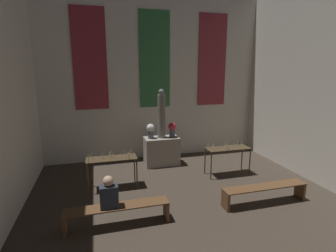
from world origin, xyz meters
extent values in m
cube|color=silver|center=(0.00, 11.81, 2.89)|extent=(7.89, 0.12, 5.77)
cube|color=maroon|center=(-2.14, 11.73, 3.46)|extent=(1.07, 0.03, 3.23)
cube|color=#33723F|center=(0.00, 11.73, 3.46)|extent=(1.07, 0.03, 3.23)
cube|color=maroon|center=(2.14, 11.73, 3.46)|extent=(1.07, 0.03, 3.23)
cube|color=gray|center=(0.00, 10.83, 0.47)|extent=(1.13, 0.63, 0.94)
cylinder|color=slate|center=(0.00, 10.83, 1.65)|extent=(0.26, 0.26, 1.42)
sphere|color=slate|center=(0.00, 10.83, 2.45)|extent=(0.18, 0.18, 0.18)
cylinder|color=#4C5666|center=(-0.37, 10.83, 1.07)|extent=(0.18, 0.18, 0.26)
sphere|color=silver|center=(-0.37, 10.83, 1.29)|extent=(0.26, 0.26, 0.26)
cylinder|color=#4C5666|center=(0.37, 10.83, 1.07)|extent=(0.18, 0.18, 0.26)
sphere|color=#DB3342|center=(0.37, 10.83, 1.29)|extent=(0.26, 0.26, 0.26)
cube|color=#473823|center=(-1.71, 9.47, 0.84)|extent=(1.33, 0.50, 0.02)
cylinder|color=#473823|center=(-2.35, 9.25, 0.41)|extent=(0.04, 0.04, 0.83)
cylinder|color=#473823|center=(-1.08, 9.25, 0.41)|extent=(0.04, 0.04, 0.83)
cylinder|color=#473823|center=(-2.35, 9.70, 0.41)|extent=(0.04, 0.04, 0.83)
cylinder|color=#473823|center=(-1.08, 9.70, 0.41)|extent=(0.04, 0.04, 0.83)
cylinder|color=silver|center=(-1.76, 9.50, 0.89)|extent=(0.02, 0.02, 0.09)
sphere|color=#F9CC4C|center=(-1.76, 9.50, 0.95)|extent=(0.02, 0.02, 0.02)
cylinder|color=silver|center=(-1.67, 9.49, 0.90)|extent=(0.02, 0.02, 0.10)
sphere|color=#F9CC4C|center=(-1.67, 9.49, 0.96)|extent=(0.02, 0.02, 0.02)
cylinder|color=silver|center=(-1.73, 9.60, 0.91)|extent=(0.02, 0.02, 0.12)
sphere|color=#F9CC4C|center=(-1.73, 9.60, 0.98)|extent=(0.02, 0.02, 0.02)
cylinder|color=silver|center=(-1.28, 9.32, 0.92)|extent=(0.02, 0.02, 0.14)
sphere|color=#F9CC4C|center=(-1.28, 9.32, 1.00)|extent=(0.02, 0.02, 0.02)
cylinder|color=silver|center=(-2.22, 9.53, 0.91)|extent=(0.02, 0.02, 0.13)
sphere|color=#F9CC4C|center=(-2.22, 9.53, 0.99)|extent=(0.02, 0.02, 0.02)
cylinder|color=silver|center=(-1.96, 9.47, 0.93)|extent=(0.02, 0.02, 0.17)
sphere|color=#F9CC4C|center=(-1.96, 9.47, 1.03)|extent=(0.02, 0.02, 0.02)
cylinder|color=silver|center=(-1.36, 9.68, 0.89)|extent=(0.02, 0.02, 0.09)
sphere|color=#F9CC4C|center=(-1.36, 9.68, 0.95)|extent=(0.02, 0.02, 0.02)
cylinder|color=silver|center=(-1.30, 9.30, 0.92)|extent=(0.02, 0.02, 0.14)
sphere|color=#F9CC4C|center=(-1.30, 9.30, 1.00)|extent=(0.02, 0.02, 0.02)
cylinder|color=silver|center=(-1.74, 9.44, 0.92)|extent=(0.02, 0.02, 0.15)
sphere|color=#F9CC4C|center=(-1.74, 9.44, 1.01)|extent=(0.02, 0.02, 0.02)
cylinder|color=silver|center=(-1.17, 9.66, 0.91)|extent=(0.02, 0.02, 0.12)
sphere|color=#F9CC4C|center=(-1.17, 9.66, 0.98)|extent=(0.02, 0.02, 0.02)
cylinder|color=silver|center=(-2.30, 9.30, 0.93)|extent=(0.02, 0.02, 0.17)
sphere|color=#F9CC4C|center=(-2.30, 9.30, 1.02)|extent=(0.02, 0.02, 0.02)
cube|color=#473823|center=(1.71, 9.47, 0.84)|extent=(1.33, 0.50, 0.02)
cylinder|color=#473823|center=(1.08, 9.25, 0.41)|extent=(0.04, 0.04, 0.83)
cylinder|color=#473823|center=(2.35, 9.25, 0.41)|extent=(0.04, 0.04, 0.83)
cylinder|color=#473823|center=(1.08, 9.70, 0.41)|extent=(0.04, 0.04, 0.83)
cylinder|color=#473823|center=(2.35, 9.70, 0.41)|extent=(0.04, 0.04, 0.83)
cylinder|color=silver|center=(1.64, 9.56, 0.91)|extent=(0.02, 0.02, 0.13)
sphere|color=#F9CC4C|center=(1.64, 9.56, 0.99)|extent=(0.02, 0.02, 0.02)
cylinder|color=silver|center=(2.16, 9.69, 0.90)|extent=(0.02, 0.02, 0.11)
sphere|color=#F9CC4C|center=(2.16, 9.69, 0.97)|extent=(0.02, 0.02, 0.02)
cylinder|color=silver|center=(1.17, 9.34, 0.93)|extent=(0.02, 0.02, 0.16)
sphere|color=#F9CC4C|center=(1.17, 9.34, 1.02)|extent=(0.02, 0.02, 0.02)
cylinder|color=silver|center=(1.57, 9.26, 0.90)|extent=(0.02, 0.02, 0.10)
sphere|color=#F9CC4C|center=(1.57, 9.26, 0.96)|extent=(0.02, 0.02, 0.02)
cylinder|color=silver|center=(1.14, 9.62, 0.91)|extent=(0.02, 0.02, 0.13)
sphere|color=#F9CC4C|center=(1.14, 9.62, 0.98)|extent=(0.02, 0.02, 0.02)
cylinder|color=silver|center=(2.25, 9.59, 0.90)|extent=(0.02, 0.02, 0.11)
sphere|color=#F9CC4C|center=(2.25, 9.59, 0.97)|extent=(0.02, 0.02, 0.02)
cylinder|color=silver|center=(1.30, 9.67, 0.91)|extent=(0.02, 0.02, 0.12)
sphere|color=#F9CC4C|center=(1.30, 9.67, 0.98)|extent=(0.02, 0.02, 0.02)
cylinder|color=silver|center=(1.73, 9.27, 0.91)|extent=(0.02, 0.02, 0.13)
sphere|color=#F9CC4C|center=(1.73, 9.27, 0.99)|extent=(0.02, 0.02, 0.02)
cylinder|color=silver|center=(1.62, 9.33, 0.93)|extent=(0.02, 0.02, 0.17)
sphere|color=#F9CC4C|center=(1.62, 9.33, 1.03)|extent=(0.02, 0.02, 0.02)
cylinder|color=silver|center=(1.54, 9.28, 0.92)|extent=(0.02, 0.02, 0.15)
sphere|color=#F9CC4C|center=(1.54, 9.28, 1.01)|extent=(0.02, 0.02, 0.02)
cylinder|color=silver|center=(1.91, 9.47, 0.90)|extent=(0.02, 0.02, 0.11)
sphere|color=#F9CC4C|center=(1.91, 9.47, 0.96)|extent=(0.02, 0.02, 0.02)
cube|color=brown|center=(-1.73, 7.64, 0.43)|extent=(2.11, 0.36, 0.03)
cube|color=brown|center=(-2.76, 7.64, 0.21)|extent=(0.06, 0.32, 0.42)
cube|color=brown|center=(-0.71, 7.64, 0.21)|extent=(0.06, 0.32, 0.42)
cube|color=brown|center=(1.73, 7.64, 0.43)|extent=(2.11, 0.36, 0.03)
cube|color=brown|center=(0.71, 7.64, 0.21)|extent=(0.06, 0.32, 0.42)
cube|color=brown|center=(2.76, 7.64, 0.21)|extent=(0.06, 0.32, 0.42)
cube|color=#282D38|center=(-1.89, 7.64, 0.68)|extent=(0.36, 0.24, 0.46)
sphere|color=tan|center=(-1.89, 7.64, 1.01)|extent=(0.21, 0.21, 0.21)
camera|label=1|loc=(-2.04, 2.70, 3.17)|focal=28.00mm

